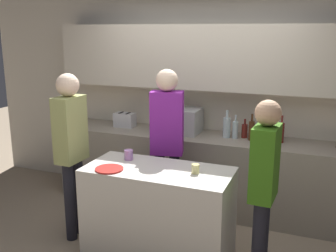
# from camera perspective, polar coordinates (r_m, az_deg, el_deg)

# --- Properties ---
(back_wall) EXTENTS (6.40, 0.40, 2.70)m
(back_wall) POSITION_cam_1_polar(r_m,az_deg,el_deg) (4.83, 5.73, 6.59)
(back_wall) COLOR beige
(back_wall) RESTS_ON ground_plane
(back_counter) EXTENTS (3.60, 0.62, 0.91)m
(back_counter) POSITION_cam_1_polar(r_m,az_deg,el_deg) (4.84, 4.54, -6.59)
(back_counter) COLOR gray
(back_counter) RESTS_ON ground_plane
(kitchen_island) EXTENTS (1.37, 0.64, 0.89)m
(kitchen_island) POSITION_cam_1_polar(r_m,az_deg,el_deg) (3.82, -1.40, -12.51)
(kitchen_island) COLOR beige
(kitchen_island) RESTS_ON ground_plane
(microwave) EXTENTS (0.52, 0.39, 0.30)m
(microwave) POSITION_cam_1_polar(r_m,az_deg,el_deg) (4.80, 1.58, 0.86)
(microwave) COLOR #B7BABC
(microwave) RESTS_ON back_counter
(toaster) EXTENTS (0.26, 0.16, 0.18)m
(toaster) POSITION_cam_1_polar(r_m,az_deg,el_deg) (5.11, -6.29, 0.89)
(toaster) COLOR silver
(toaster) RESTS_ON back_counter
(bottle_0) EXTENTS (0.09, 0.09, 0.32)m
(bottle_0) POSITION_cam_1_polar(r_m,az_deg,el_deg) (4.62, 8.52, -0.16)
(bottle_0) COLOR silver
(bottle_0) RESTS_ON back_counter
(bottle_1) EXTENTS (0.07, 0.07, 0.28)m
(bottle_1) POSITION_cam_1_polar(r_m,az_deg,el_deg) (4.60, 9.74, -0.49)
(bottle_1) COLOR silver
(bottle_1) RESTS_ON back_counter
(bottle_2) EXTENTS (0.07, 0.07, 0.22)m
(bottle_2) POSITION_cam_1_polar(r_m,az_deg,el_deg) (4.65, 11.05, -0.65)
(bottle_2) COLOR maroon
(bottle_2) RESTS_ON back_counter
(bottle_3) EXTENTS (0.07, 0.07, 0.31)m
(bottle_3) POSITION_cam_1_polar(r_m,az_deg,el_deg) (4.55, 12.02, -0.61)
(bottle_3) COLOR #472814
(bottle_3) RESTS_ON back_counter
(bottle_4) EXTENTS (0.06, 0.06, 0.31)m
(bottle_4) POSITION_cam_1_polar(r_m,az_deg,el_deg) (4.63, 13.68, -0.42)
(bottle_4) COLOR silver
(bottle_4) RESTS_ON back_counter
(bottle_5) EXTENTS (0.07, 0.07, 0.24)m
(bottle_5) POSITION_cam_1_polar(r_m,az_deg,el_deg) (4.45, 14.66, -1.43)
(bottle_5) COLOR maroon
(bottle_5) RESTS_ON back_counter
(bottle_6) EXTENTS (0.06, 0.06, 0.31)m
(bottle_6) POSITION_cam_1_polar(r_m,az_deg,el_deg) (4.54, 16.11, -0.87)
(bottle_6) COLOR maroon
(bottle_6) RESTS_ON back_counter
(plate_on_island) EXTENTS (0.26, 0.26, 0.01)m
(plate_on_island) POSITION_cam_1_polar(r_m,az_deg,el_deg) (3.66, -8.53, -6.19)
(plate_on_island) COLOR red
(plate_on_island) RESTS_ON kitchen_island
(cup_0) EXTENTS (0.07, 0.07, 0.08)m
(cup_0) POSITION_cam_1_polar(r_m,az_deg,el_deg) (3.53, 4.00, -6.21)
(cup_0) COLOR #DBD083
(cup_0) RESTS_ON kitchen_island
(cup_1) EXTENTS (0.09, 0.09, 0.10)m
(cup_1) POSITION_cam_1_polar(r_m,az_deg,el_deg) (3.90, -5.74, -4.17)
(cup_1) COLOR #AA79BE
(cup_1) RESTS_ON kitchen_island
(person_left) EXTENTS (0.23, 0.35, 1.73)m
(person_left) POSITION_cam_1_polar(r_m,az_deg,el_deg) (4.08, -13.89, -2.28)
(person_left) COLOR black
(person_left) RESTS_ON ground_plane
(person_center) EXTENTS (0.21, 0.35, 1.61)m
(person_center) POSITION_cam_1_polar(r_m,az_deg,el_deg) (3.34, 13.77, -7.42)
(person_center) COLOR black
(person_center) RESTS_ON ground_plane
(person_right) EXTENTS (0.38, 0.27, 1.75)m
(person_right) POSITION_cam_1_polar(r_m,az_deg,el_deg) (4.16, -0.15, -1.35)
(person_right) COLOR black
(person_right) RESTS_ON ground_plane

